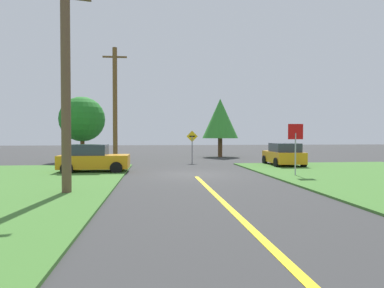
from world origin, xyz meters
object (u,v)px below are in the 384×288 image
object	(u,v)px
utility_pole_near	(66,85)
oak_tree_left	(82,119)
pine_tree_center	(220,119)
parked_car_near_building	(93,159)
stop_sign	(296,139)
direction_sign	(192,143)
car_on_crossroad	(284,155)
utility_pole_mid	(115,105)

from	to	relation	value
utility_pole_near	oak_tree_left	world-z (taller)	utility_pole_near
pine_tree_center	utility_pole_near	bearing A→B (deg)	-116.09
parked_car_near_building	pine_tree_center	bearing A→B (deg)	52.14
stop_sign	pine_tree_center	distance (m)	16.28
direction_sign	utility_pole_near	bearing A→B (deg)	-114.74
pine_tree_center	car_on_crossroad	bearing A→B (deg)	-77.23
stop_sign	direction_sign	xyz separation A→B (m)	(-4.27, 9.45, -0.36)
pine_tree_center	parked_car_near_building	bearing A→B (deg)	-128.08
utility_pole_mid	pine_tree_center	world-z (taller)	utility_pole_mid
car_on_crossroad	utility_pole_near	distance (m)	15.82
stop_sign	parked_car_near_building	xyz separation A→B (m)	(-10.79, 3.15, -1.14)
direction_sign	pine_tree_center	size ratio (longest dim) A/B	0.43
car_on_crossroad	utility_pole_mid	xyz separation A→B (m)	(-11.97, 3.21, 3.68)
stop_sign	direction_sign	size ratio (longest dim) A/B	1.07
utility_pole_near	direction_sign	bearing A→B (deg)	65.26
utility_pole_near	pine_tree_center	xyz separation A→B (m)	(9.81, 20.04, -0.04)
parked_car_near_building	direction_sign	size ratio (longest dim) A/B	1.53
stop_sign	direction_sign	bearing A→B (deg)	-63.86
car_on_crossroad	oak_tree_left	xyz separation A→B (m)	(-15.05, 6.35, 2.74)
stop_sign	parked_car_near_building	bearing A→B (deg)	-14.47
utility_pole_near	oak_tree_left	size ratio (longest dim) A/B	1.41
parked_car_near_building	utility_pole_near	world-z (taller)	utility_pole_near
parked_car_near_building	direction_sign	bearing A→B (deg)	44.24
parked_car_near_building	direction_sign	distance (m)	9.10
car_on_crossroad	oak_tree_left	size ratio (longest dim) A/B	0.73
utility_pole_near	direction_sign	xyz separation A→B (m)	(6.14, 13.33, -2.35)
car_on_crossroad	utility_pole_near	bearing A→B (deg)	131.29
utility_pole_near	parked_car_near_building	bearing A→B (deg)	93.05
parked_car_near_building	direction_sign	xyz separation A→B (m)	(6.52, 6.30, 0.78)
utility_pole_mid	oak_tree_left	bearing A→B (deg)	134.45
stop_sign	utility_pole_near	distance (m)	11.29
stop_sign	direction_sign	distance (m)	10.38
stop_sign	utility_pole_mid	world-z (taller)	utility_pole_mid
parked_car_near_building	oak_tree_left	xyz separation A→B (m)	(-2.50, 8.93, 2.74)
parked_car_near_building	utility_pole_near	bearing A→B (deg)	-86.73
direction_sign	oak_tree_left	distance (m)	9.60
utility_pole_mid	parked_car_near_building	bearing A→B (deg)	-95.76
pine_tree_center	oak_tree_left	bearing A→B (deg)	-162.21
car_on_crossroad	utility_pole_mid	world-z (taller)	utility_pole_mid
pine_tree_center	utility_pole_mid	bearing A→B (deg)	-143.07
stop_sign	utility_pole_mid	size ratio (longest dim) A/B	0.31
parked_car_near_building	car_on_crossroad	distance (m)	12.81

